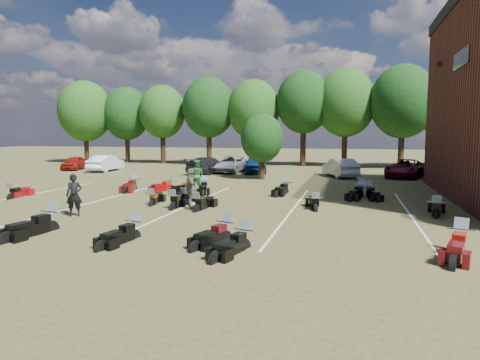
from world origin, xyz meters
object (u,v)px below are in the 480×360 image
(car_0, at_px, (74,163))
(motorcycle_3, at_px, (51,231))
(motorcycle_14, at_px, (134,190))
(person_grey, at_px, (191,189))
(person_green, at_px, (196,175))
(person_black, at_px, (74,195))
(motorcycle_7, at_px, (11,199))
(car_4, at_px, (256,164))

(car_0, bearing_deg, motorcycle_3, -71.11)
(motorcycle_3, bearing_deg, motorcycle_14, 109.86)
(car_0, relative_size, person_grey, 2.04)
(person_grey, bearing_deg, car_0, 11.90)
(car_0, bearing_deg, person_green, -49.33)
(person_black, xyz_separation_m, motorcycle_14, (-1.74, 8.28, -0.89))
(motorcycle_3, xyz_separation_m, motorcycle_14, (-2.59, 10.86, 0.00))
(person_black, bearing_deg, person_grey, 8.90)
(person_green, xyz_separation_m, person_grey, (1.86, -5.72, -0.02))
(person_green, height_order, motorcycle_3, person_green)
(car_0, relative_size, person_black, 2.13)
(person_green, bearing_deg, motorcycle_3, 85.74)
(car_0, xyz_separation_m, motorcycle_14, (12.53, -11.50, -0.65))
(car_0, height_order, person_black, person_black)
(person_grey, relative_size, motorcycle_7, 0.85)
(car_0, xyz_separation_m, motorcycle_7, (8.07, -16.55, -0.65))
(car_0, distance_m, motorcycle_7, 18.42)
(person_green, xyz_separation_m, motorcycle_14, (-3.95, -0.31, -0.95))
(person_black, xyz_separation_m, motorcycle_7, (-6.19, 3.23, -0.89))
(person_grey, distance_m, motorcycle_3, 6.41)
(person_black, bearing_deg, car_0, 99.53)
(person_grey, height_order, motorcycle_3, person_grey)
(car_4, bearing_deg, person_black, -109.14)
(motorcycle_7, xyz_separation_m, motorcycle_14, (4.45, 5.05, 0.00))
(car_4, distance_m, motorcycle_3, 23.72)
(person_green, distance_m, person_grey, 6.01)
(motorcycle_3, height_order, motorcycle_14, motorcycle_3)
(person_black, xyz_separation_m, person_green, (2.21, 8.59, 0.06))
(motorcycle_14, bearing_deg, motorcycle_3, -87.46)
(person_grey, xyz_separation_m, motorcycle_7, (-10.27, 0.36, -0.93))
(person_black, height_order, motorcycle_7, person_black)
(motorcycle_7, bearing_deg, person_green, -155.45)
(car_0, distance_m, motorcycle_14, 17.02)
(person_grey, bearing_deg, car_4, -32.31)
(car_4, xyz_separation_m, person_green, (-0.87, -12.43, 0.15))
(motorcycle_14, bearing_deg, car_0, 126.58)
(motorcycle_14, bearing_deg, person_grey, -53.80)
(person_green, bearing_deg, motorcycle_7, 35.23)
(car_0, height_order, car_4, car_4)
(car_0, bearing_deg, motorcycle_7, -79.17)
(person_green, height_order, person_grey, person_green)
(motorcycle_7, relative_size, motorcycle_14, 0.91)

